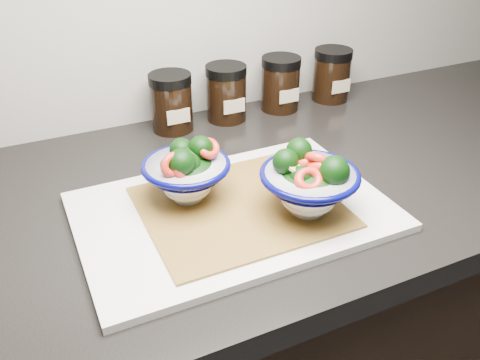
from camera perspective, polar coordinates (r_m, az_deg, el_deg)
name	(u,v)px	position (r m, az deg, el deg)	size (l,w,h in m)	color
cabinet	(272,358)	(1.17, 3.62, -19.34)	(3.43, 0.58, 0.86)	black
countertop	(281,182)	(0.87, 4.58, -0.27)	(3.50, 0.60, 0.04)	black
cutting_board	(233,211)	(0.75, -0.76, -3.54)	(0.45, 0.30, 0.01)	silver
bamboo_mat	(240,207)	(0.75, 0.00, -3.01)	(0.28, 0.24, 0.00)	#A58031
bowl_left	(187,173)	(0.75, -6.00, 0.83)	(0.13, 0.13, 0.10)	white
bowl_right	(309,183)	(0.72, 7.77, -0.38)	(0.14, 0.14, 0.11)	white
spice_jar_a	(171,102)	(1.00, -7.70, 8.64)	(0.08, 0.08, 0.11)	black
spice_jar_b	(226,93)	(1.03, -1.55, 9.76)	(0.08, 0.08, 0.11)	black
spice_jar_c	(280,84)	(1.09, 4.56, 10.75)	(0.08, 0.08, 0.11)	black
spice_jar_d	(332,75)	(1.15, 10.25, 11.56)	(0.08, 0.08, 0.11)	black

